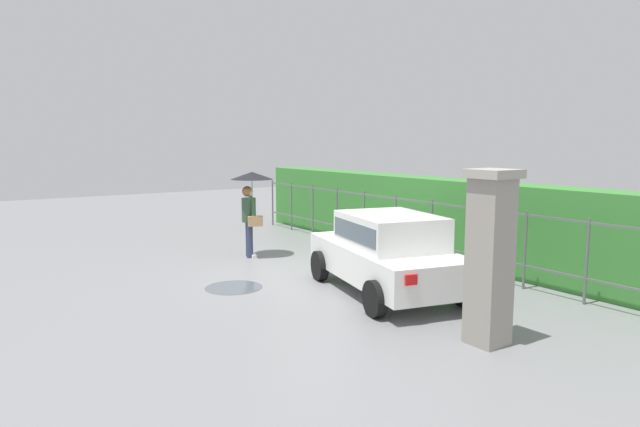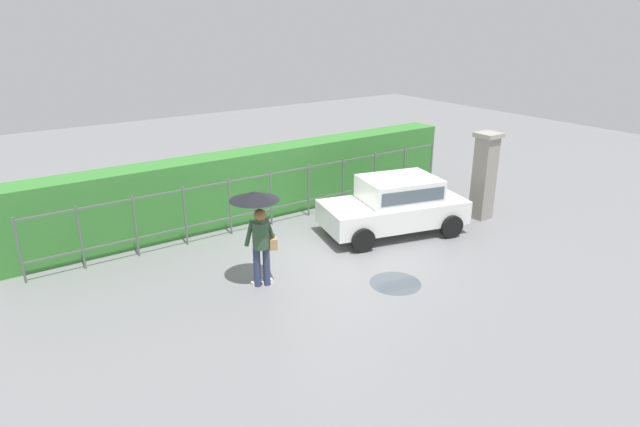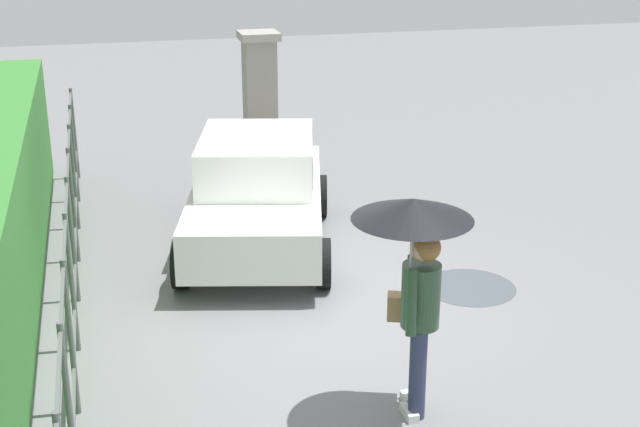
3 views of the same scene
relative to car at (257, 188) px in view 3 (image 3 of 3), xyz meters
name	(u,v)px [view 3 (image 3 of 3)]	position (x,y,z in m)	size (l,w,h in m)	color
ground_plane	(313,309)	(-2.05, -0.24, -0.80)	(40.00, 40.00, 0.00)	slate
car	(257,188)	(0.00, 0.00, 0.00)	(3.98, 2.54, 1.48)	white
pedestrian	(415,256)	(-4.31, -0.58, 0.72)	(1.03, 1.03, 2.06)	#2D3856
gate_pillar	(260,107)	(2.73, -0.57, 0.44)	(0.60, 0.60, 2.42)	gray
fence_section	(71,276)	(-2.37, 2.32, 0.02)	(12.14, 0.05, 1.50)	#59605B
puddle_near	(470,287)	(-1.93, -2.19, -0.80)	(1.10, 1.10, 0.00)	#4C545B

